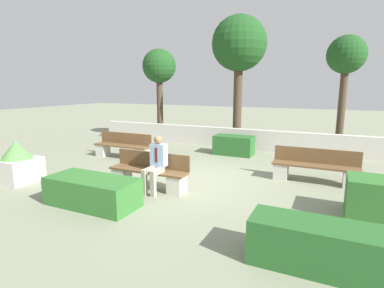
{
  "coord_description": "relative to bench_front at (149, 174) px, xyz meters",
  "views": [
    {
      "loc": [
        3.33,
        -7.03,
        2.49
      ],
      "look_at": [
        -0.21,
        0.5,
        0.9
      ],
      "focal_mm": 28.0,
      "sensor_mm": 36.0,
      "label": 1
    }
  ],
  "objects": [
    {
      "name": "tree_center_right",
      "position": [
        4.33,
        7.01,
        3.18
      ],
      "size": [
        1.43,
        1.43,
        4.41
      ],
      "color": "#473828",
      "rests_on": "ground_plane"
    },
    {
      "name": "person_seated_man",
      "position": [
        0.31,
        -0.14,
        0.4
      ],
      "size": [
        0.38,
        0.63,
        1.35
      ],
      "color": "#B2A893",
      "rests_on": "ground_plane"
    },
    {
      "name": "hedge_block_mid_right",
      "position": [
        0.79,
        4.52,
        0.0
      ],
      "size": [
        1.43,
        0.76,
        0.71
      ],
      "color": "#286028",
      "rests_on": "ground_plane"
    },
    {
      "name": "bench_left_side",
      "position": [
        3.72,
        2.22,
        0.0
      ],
      "size": [
        2.17,
        0.48,
        0.88
      ],
      "rotation": [
        0.0,
        0.0,
        -0.09
      ],
      "color": "brown",
      "rests_on": "ground_plane"
    },
    {
      "name": "planter_corner_left",
      "position": [
        -3.43,
        -1.05,
        0.16
      ],
      "size": [
        0.93,
        0.93,
        1.11
      ],
      "color": "beige",
      "rests_on": "ground_plane"
    },
    {
      "name": "hedge_block_near_left",
      "position": [
        -0.47,
        -1.47,
        -0.05
      ],
      "size": [
        2.0,
        0.88,
        0.61
      ],
      "color": "#33702D",
      "rests_on": "ground_plane"
    },
    {
      "name": "ground_plane",
      "position": [
        0.7,
        0.99,
        -0.35
      ],
      "size": [
        60.0,
        60.0,
        0.0
      ],
      "primitive_type": "plane",
      "color": "gray"
    },
    {
      "name": "hedge_block_near_right",
      "position": [
        4.14,
        -1.87,
        -0.02
      ],
      "size": [
        2.15,
        0.69,
        0.66
      ],
      "color": "#286028",
      "rests_on": "ground_plane"
    },
    {
      "name": "tree_leftmost",
      "position": [
        -3.55,
        6.44,
        2.99
      ],
      "size": [
        1.58,
        1.58,
        4.25
      ],
      "color": "#473828",
      "rests_on": "ground_plane"
    },
    {
      "name": "bench_right_side",
      "position": [
        -2.61,
        2.3,
        0.0
      ],
      "size": [
        2.19,
        0.48,
        0.88
      ],
      "rotation": [
        0.0,
        0.0,
        0.19
      ],
      "color": "brown",
      "rests_on": "ground_plane"
    },
    {
      "name": "tree_center_left",
      "position": [
        0.29,
        6.51,
        3.82
      ],
      "size": [
        2.28,
        2.28,
        5.41
      ],
      "color": "#473828",
      "rests_on": "ground_plane"
    },
    {
      "name": "perimeter_wall",
      "position": [
        0.7,
        5.78,
        0.05
      ],
      "size": [
        13.53,
        0.3,
        0.81
      ],
      "color": "beige",
      "rests_on": "ground_plane"
    },
    {
      "name": "bench_front",
      "position": [
        0.0,
        0.0,
        0.0
      ],
      "size": [
        2.07,
        0.48,
        0.88
      ],
      "color": "brown",
      "rests_on": "ground_plane"
    }
  ]
}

